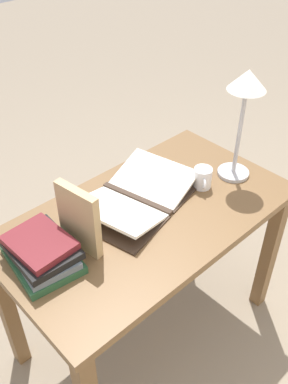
% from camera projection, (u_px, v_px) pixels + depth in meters
% --- Properties ---
extents(ground_plane, '(12.00, 12.00, 0.00)m').
position_uv_depth(ground_plane, '(147.00, 327.00, 2.19)').
color(ground_plane, gray).
extents(reading_desk, '(1.20, 0.67, 0.77)m').
position_uv_depth(reading_desk, '(148.00, 235.00, 1.78)').
color(reading_desk, brown).
rests_on(reading_desk, ground_plane).
extents(open_book, '(0.59, 0.45, 0.07)m').
position_uv_depth(open_book, '(137.00, 196.00, 1.75)').
color(open_book, '#38281E').
rests_on(open_book, reading_desk).
extents(book_stack_tall, '(0.24, 0.30, 0.11)m').
position_uv_depth(book_stack_tall, '(41.00, 252.00, 1.47)').
color(book_stack_tall, '#234C2D').
rests_on(book_stack_tall, reading_desk).
extents(book_standing_upright, '(0.06, 0.18, 0.26)m').
position_uv_depth(book_standing_upright, '(79.00, 219.00, 1.48)').
color(book_standing_upright, tan).
rests_on(book_standing_upright, reading_desk).
extents(reading_lamp, '(0.15, 0.15, 0.49)m').
position_uv_depth(reading_lamp, '(245.00, 96.00, 1.68)').
color(reading_lamp, '#ADADB2').
rests_on(reading_lamp, reading_desk).
extents(coffee_mug, '(0.09, 0.09, 0.09)m').
position_uv_depth(coffee_mug, '(203.00, 178.00, 1.81)').
color(coffee_mug, white).
rests_on(coffee_mug, reading_desk).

